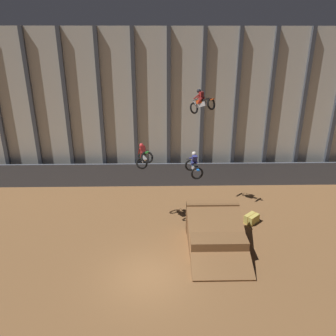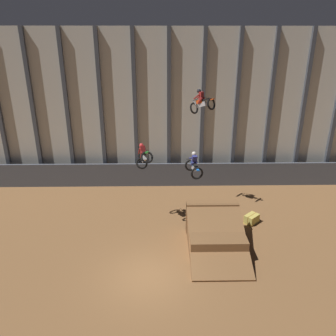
% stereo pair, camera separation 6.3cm
% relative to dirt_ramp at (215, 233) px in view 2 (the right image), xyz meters
% --- Properties ---
extents(ground_plane, '(60.00, 60.00, 0.00)m').
position_rel_dirt_ramp_xyz_m(ground_plane, '(-3.68, -2.79, -0.70)').
color(ground_plane, brown).
extents(arena_back_wall, '(32.00, 0.40, 11.69)m').
position_rel_dirt_ramp_xyz_m(arena_back_wall, '(-3.68, 8.90, 5.14)').
color(arena_back_wall, beige).
rests_on(arena_back_wall, ground_plane).
extents(lower_barrier, '(31.36, 0.20, 1.86)m').
position_rel_dirt_ramp_xyz_m(lower_barrier, '(-3.68, 7.97, 0.23)').
color(lower_barrier, '#474C56').
rests_on(lower_barrier, ground_plane).
extents(dirt_ramp, '(3.06, 4.75, 2.09)m').
position_rel_dirt_ramp_xyz_m(dirt_ramp, '(0.00, 0.00, 0.00)').
color(dirt_ramp, brown).
rests_on(dirt_ramp, ground_plane).
extents(rider_bike_left_air, '(1.24, 1.81, 1.67)m').
position_rel_dirt_ramp_xyz_m(rider_bike_left_air, '(-4.02, 2.60, 3.64)').
color(rider_bike_left_air, black).
extents(rider_bike_center_air, '(0.99, 1.79, 1.45)m').
position_rel_dirt_ramp_xyz_m(rider_bike_center_air, '(-1.08, 2.07, 3.26)').
color(rider_bike_center_air, black).
extents(rider_bike_right_air, '(1.69, 1.70, 1.63)m').
position_rel_dirt_ramp_xyz_m(rider_bike_right_air, '(-0.46, 4.52, 6.48)').
color(rider_bike_right_air, black).
extents(traffic_cone_near_ramp, '(0.36, 0.36, 0.58)m').
position_rel_dirt_ramp_xyz_m(traffic_cone_near_ramp, '(0.62, 3.80, -0.42)').
color(traffic_cone_near_ramp, black).
rests_on(traffic_cone_near_ramp, ground_plane).
extents(hay_bale_trackside, '(1.07, 1.05, 0.57)m').
position_rel_dirt_ramp_xyz_m(hay_bale_trackside, '(2.69, 2.21, -0.42)').
color(hay_bale_trackside, '#CCB751').
rests_on(hay_bale_trackside, ground_plane).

